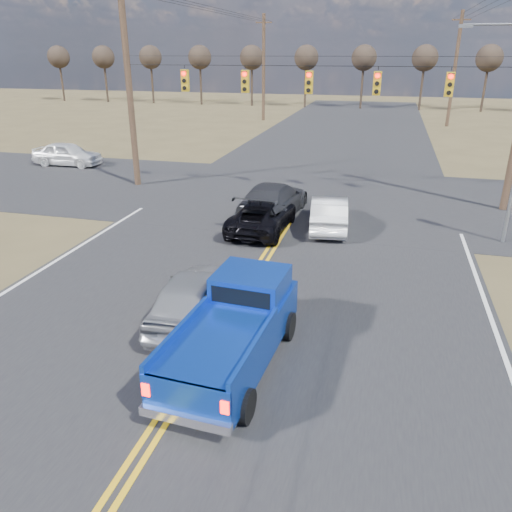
% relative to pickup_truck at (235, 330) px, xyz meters
% --- Properties ---
extents(ground, '(160.00, 160.00, 0.00)m').
position_rel_pickup_truck_xyz_m(ground, '(-0.81, -3.53, -0.88)').
color(ground, brown).
rests_on(ground, ground).
extents(road_main, '(14.00, 120.00, 0.02)m').
position_rel_pickup_truck_xyz_m(road_main, '(-0.81, 6.47, -0.88)').
color(road_main, '#28282B').
rests_on(road_main, ground).
extents(road_cross, '(120.00, 12.00, 0.02)m').
position_rel_pickup_truck_xyz_m(road_cross, '(-0.81, 14.47, -0.88)').
color(road_cross, '#28282B').
rests_on(road_cross, ground).
extents(signal_gantry, '(19.60, 4.83, 10.00)m').
position_rel_pickup_truck_xyz_m(signal_gantry, '(-0.31, 14.26, 4.18)').
color(signal_gantry, '#473323').
rests_on(signal_gantry, ground).
extents(utility_poles, '(19.60, 58.32, 10.00)m').
position_rel_pickup_truck_xyz_m(utility_poles, '(-0.81, 13.47, 4.35)').
color(utility_poles, '#473323').
rests_on(utility_poles, ground).
extents(treeline, '(87.00, 117.80, 7.40)m').
position_rel_pickup_truck_xyz_m(treeline, '(-0.81, 23.43, 4.82)').
color(treeline, '#33261C').
rests_on(treeline, ground).
extents(pickup_truck, '(2.19, 4.95, 1.82)m').
position_rel_pickup_truck_xyz_m(pickup_truck, '(0.00, 0.00, 0.00)').
color(pickup_truck, black).
rests_on(pickup_truck, ground).
extents(silver_suv, '(1.92, 4.25, 1.42)m').
position_rel_pickup_truck_xyz_m(silver_suv, '(-1.61, 1.69, -0.17)').
color(silver_suv, '#95979D').
rests_on(silver_suv, ground).
extents(black_suv, '(2.15, 4.43, 1.21)m').
position_rel_pickup_truck_xyz_m(black_suv, '(-1.61, 9.02, -0.28)').
color(black_suv, black).
rests_on(black_suv, ground).
extents(white_car_queue, '(1.82, 4.12, 1.31)m').
position_rel_pickup_truck_xyz_m(white_car_queue, '(0.89, 9.94, -0.23)').
color(white_car_queue, silver).
rests_on(white_car_queue, ground).
extents(dgrey_car_queue, '(2.49, 5.24, 1.48)m').
position_rel_pickup_truck_xyz_m(dgrey_car_queue, '(-1.61, 10.89, -0.14)').
color(dgrey_car_queue, '#35363B').
rests_on(dgrey_car_queue, ground).
extents(cross_car_west, '(1.77, 4.27, 1.44)m').
position_rel_pickup_truck_xyz_m(cross_car_west, '(-16.25, 17.81, -0.16)').
color(cross_car_west, white).
rests_on(cross_car_west, ground).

